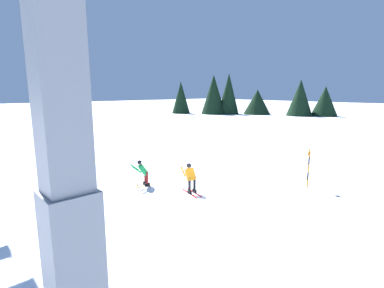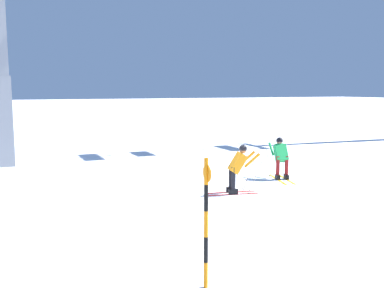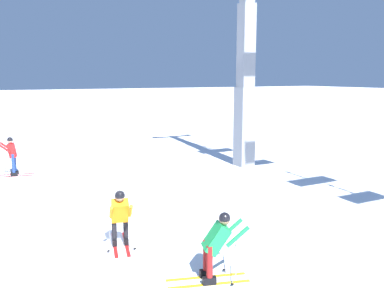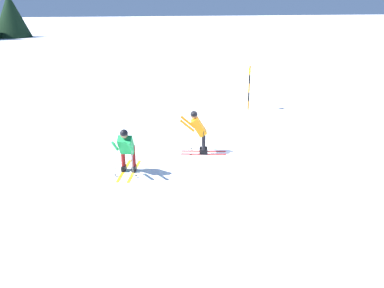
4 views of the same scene
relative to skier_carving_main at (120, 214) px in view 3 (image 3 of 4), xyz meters
name	(u,v)px [view 3 (image 3 of 4)]	position (x,y,z in m)	size (l,w,h in m)	color
ground_plane	(99,232)	(-1.26, -0.22, -0.89)	(260.00, 260.00, 0.00)	white
skier_carving_main	(120,214)	(0.00, 0.00, 0.00)	(1.73, 0.91, 1.67)	red
lift_tower_near	(246,61)	(-6.51, 8.23, 4.08)	(0.76, 3.02, 11.88)	gray
skier_distant_uphill	(217,242)	(2.55, 1.28, -0.03)	(1.03, 1.82, 1.63)	yellow
skier_distant_downhill	(12,153)	(-9.46, -1.84, 0.10)	(0.81, 1.64, 1.73)	red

